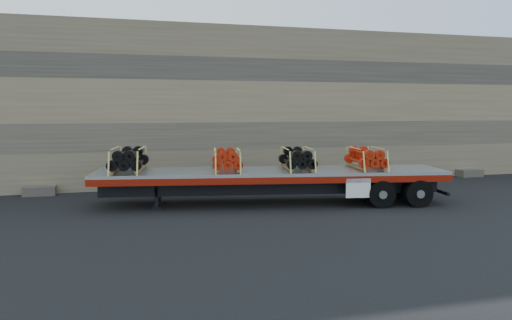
{
  "coord_description": "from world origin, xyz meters",
  "views": [
    {
      "loc": [
        -5.11,
        -16.25,
        3.37
      ],
      "look_at": [
        -0.17,
        1.09,
        1.53
      ],
      "focal_mm": 35.0,
      "sensor_mm": 36.0,
      "label": 1
    }
  ],
  "objects": [
    {
      "name": "ground",
      "position": [
        0.0,
        0.0,
        0.0
      ],
      "size": [
        120.0,
        120.0,
        0.0
      ],
      "primitive_type": "plane",
      "color": "black",
      "rests_on": "ground"
    },
    {
      "name": "rock_wall",
      "position": [
        0.0,
        6.5,
        3.5
      ],
      "size": [
        44.0,
        3.0,
        7.0
      ],
      "primitive_type": "cube",
      "color": "#7A6B54",
      "rests_on": "ground"
    },
    {
      "name": "trailer",
      "position": [
        0.21,
        0.5,
        0.61
      ],
      "size": [
        12.52,
        4.53,
        1.23
      ],
      "primitive_type": null,
      "rotation": [
        0.0,
        0.0,
        -0.18
      ],
      "color": "#AAADB2",
      "rests_on": "ground"
    },
    {
      "name": "bundle_front",
      "position": [
        -4.65,
        1.38,
        1.62
      ],
      "size": [
        1.48,
        2.37,
        0.78
      ],
      "primitive_type": null,
      "rotation": [
        0.0,
        0.0,
        -0.18
      ],
      "color": "black",
      "rests_on": "trailer"
    },
    {
      "name": "bundle_midfront",
      "position": [
        -1.33,
        0.78,
        1.59
      ],
      "size": [
        1.35,
        2.15,
        0.71
      ],
      "primitive_type": null,
      "rotation": [
        0.0,
        0.0,
        -0.18
      ],
      "color": "#AF1D09",
      "rests_on": "trailer"
    },
    {
      "name": "bundle_midrear",
      "position": [
        1.13,
        0.33,
        1.6
      ],
      "size": [
        1.39,
        2.22,
        0.73
      ],
      "primitive_type": null,
      "rotation": [
        0.0,
        0.0,
        -0.18
      ],
      "color": "black",
      "rests_on": "trailer"
    },
    {
      "name": "bundle_rear",
      "position": [
        3.61,
        -0.12,
        1.59
      ],
      "size": [
        1.38,
        2.2,
        0.73
      ],
      "primitive_type": null,
      "rotation": [
        0.0,
        0.0,
        -0.18
      ],
      "color": "#AF1D09",
      "rests_on": "trailer"
    }
  ]
}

